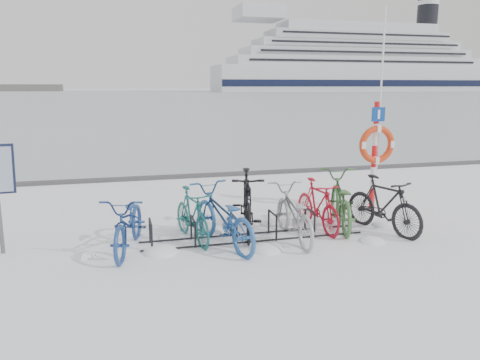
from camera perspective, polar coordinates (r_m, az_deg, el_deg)
The scene contains 15 objects.
ground at distance 8.43m, azimuth 1.62°, elevation -7.11°, with size 900.00×900.00×0.00m, color white.
ice_sheet at distance 162.71m, azimuth -14.02°, elevation 10.12°, with size 400.00×298.00×0.02m, color #A7B6BD.
quay_edge at distance 14.01m, azimuth -5.12°, elevation 0.54°, with size 400.00×0.25×0.10m, color #3F3F42.
bike_rack at distance 8.38m, azimuth 1.63°, elevation -5.94°, with size 4.00×0.48×0.46m.
lifebuoy_station at distance 10.49m, azimuth 16.30°, elevation 4.15°, with size 0.82×0.23×4.28m.
cruise_ferry at distance 237.44m, azimuth 13.76°, elevation 13.41°, with size 137.74×25.98×45.26m.
bike_0 at distance 7.95m, azimuth -13.36°, elevation -4.82°, with size 0.66×1.90×1.00m, color navy.
bike_1 at distance 8.25m, azimuth -5.88°, elevation -4.08°, with size 0.45×1.60×0.96m, color #185957.
bike_2 at distance 7.94m, azimuth -2.13°, elevation -4.28°, with size 0.71×2.03×1.06m, color #245292.
bike_3 at distance 8.59m, azimuth 0.86°, elevation -2.59°, with size 0.56×1.99×1.20m, color black.
bike_4 at distance 8.32m, azimuth 6.52°, elevation -3.88°, with size 0.66×1.89×0.99m, color #9A9EA2.
bike_5 at distance 8.97m, azimuth 9.43°, elevation -2.87°, with size 0.46×1.63×0.98m, color #B11022.
bike_6 at distance 9.26m, azimuth 12.11°, elevation -2.19°, with size 0.72×2.07×1.08m, color #3A6834.
bike_7 at distance 9.10m, azimuth 17.10°, elevation -2.72°, with size 0.50×1.78×1.07m, color black.
snow_drifts at distance 8.32m, azimuth 1.78°, elevation -7.37°, with size 5.96×1.87×0.20m.
Camera 1 is at (-2.24, -7.68, 2.68)m, focal length 35.00 mm.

